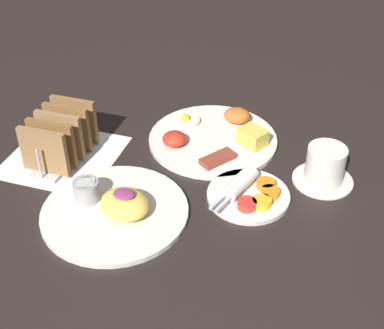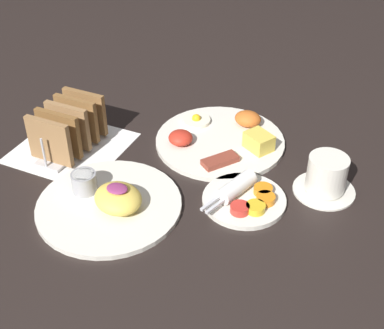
{
  "view_description": "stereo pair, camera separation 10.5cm",
  "coord_description": "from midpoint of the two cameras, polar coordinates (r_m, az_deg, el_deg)",
  "views": [
    {
      "loc": [
        0.34,
        -0.78,
        0.66
      ],
      "look_at": [
        0.08,
        0.02,
        0.03
      ],
      "focal_mm": 50.0,
      "sensor_mm": 36.0,
      "label": 1
    },
    {
      "loc": [
        0.43,
        -0.75,
        0.66
      ],
      "look_at": [
        0.08,
        0.02,
        0.03
      ],
      "focal_mm": 50.0,
      "sensor_mm": 36.0,
      "label": 2
    }
  ],
  "objects": [
    {
      "name": "ground_plane",
      "position": [
        1.08,
        -7.18,
        -1.35
      ],
      "size": [
        3.0,
        3.0,
        0.0
      ],
      "primitive_type": "plane",
      "color": "black"
    },
    {
      "name": "plate_condiments",
      "position": [
        1.01,
        3.1,
        -3.19
      ],
      "size": [
        0.16,
        0.17,
        0.04
      ],
      "color": "silver",
      "rests_on": "ground_plane"
    },
    {
      "name": "napkin_flat",
      "position": [
        1.17,
        -16.05,
        0.75
      ],
      "size": [
        0.22,
        0.22,
        0.0
      ],
      "color": "white",
      "rests_on": "ground_plane"
    },
    {
      "name": "plate_foreground",
      "position": [
        0.99,
        -11.22,
        -4.67
      ],
      "size": [
        0.27,
        0.27,
        0.06
      ],
      "color": "silver",
      "rests_on": "ground_plane"
    },
    {
      "name": "plate_breakfast",
      "position": [
        1.17,
        -0.14,
        2.89
      ],
      "size": [
        0.28,
        0.28,
        0.05
      ],
      "color": "silver",
      "rests_on": "ground_plane"
    },
    {
      "name": "coffee_cup",
      "position": [
        1.06,
        11.27,
        -0.31
      ],
      "size": [
        0.12,
        0.12,
        0.08
      ],
      "color": "silver",
      "rests_on": "ground_plane"
    },
    {
      "name": "toast_rack",
      "position": [
        1.14,
        -16.47,
        2.8
      ],
      "size": [
        0.1,
        0.18,
        0.1
      ],
      "color": "#B7B7BC",
      "rests_on": "ground_plane"
    }
  ]
}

